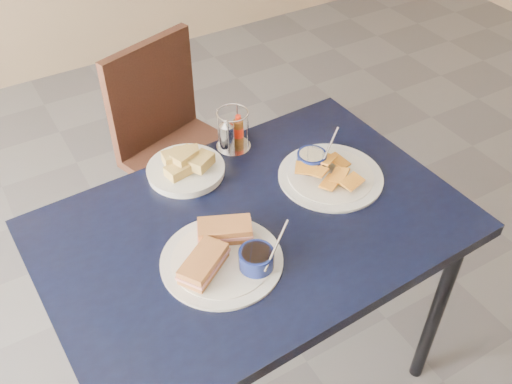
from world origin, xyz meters
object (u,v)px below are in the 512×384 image
dining_table (254,241)px  plantain_plate (325,171)px  condiment_caddy (232,133)px  sandwich_plate (225,254)px  bread_basket (186,167)px  chair_far (177,133)px

dining_table → plantain_plate: plantain_plate is taller
plantain_plate → condiment_caddy: condiment_caddy is taller
sandwich_plate → bread_basket: 0.37m
bread_basket → condiment_caddy: size_ratio=1.70×
bread_basket → dining_table: bearing=-76.4°
chair_far → bread_basket: size_ratio=3.77×
bread_basket → condiment_caddy: condiment_caddy is taller
dining_table → chair_far: 0.84m
sandwich_plate → condiment_caddy: 0.48m
sandwich_plate → plantain_plate: (0.42, 0.14, -0.01)m
chair_far → condiment_caddy: (-0.01, -0.49, 0.31)m
plantain_plate → chair_far: bearing=102.7°
dining_table → sandwich_plate: sandwich_plate is taller
chair_far → condiment_caddy: bearing=-90.7°
bread_basket → condiment_caddy: (0.18, 0.04, 0.03)m
chair_far → condiment_caddy: condiment_caddy is taller
plantain_plate → condiment_caddy: 0.32m
dining_table → bread_basket: 0.31m
bread_basket → plantain_plate: bearing=-31.9°
chair_far → sandwich_plate: (-0.25, -0.89, 0.27)m
sandwich_plate → condiment_caddy: (0.24, 0.41, 0.03)m
chair_far → plantain_plate: size_ratio=2.77×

